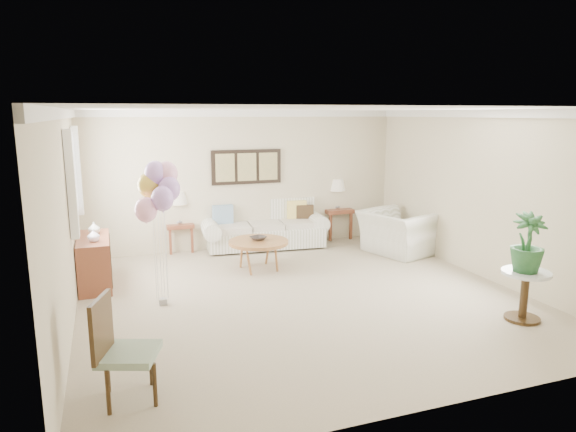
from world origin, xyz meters
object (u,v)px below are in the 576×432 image
object	(u,v)px
sofa	(264,229)
balloon_cluster	(158,189)
coffee_table	(258,243)
accent_chair	(120,347)
armchair	(398,232)

from	to	relation	value
sofa	balloon_cluster	size ratio (longest dim) A/B	1.29
coffee_table	balloon_cluster	xyz separation A→B (m)	(-1.66, -1.08, 1.12)
accent_chair	sofa	bearing A→B (deg)	59.84
sofa	balloon_cluster	xyz separation A→B (m)	(-2.18, -2.49, 1.23)
sofa	armchair	distance (m)	2.53
coffee_table	armchair	size ratio (longest dim) A/B	0.81
sofa	balloon_cluster	distance (m)	3.53
sofa	coffee_table	distance (m)	1.51
armchair	balloon_cluster	size ratio (longest dim) A/B	0.62
coffee_table	accent_chair	size ratio (longest dim) A/B	0.99
coffee_table	balloon_cluster	bearing A→B (deg)	-147.03
sofa	accent_chair	size ratio (longest dim) A/B	2.52
sofa	balloon_cluster	bearing A→B (deg)	-131.21
sofa	accent_chair	xyz separation A→B (m)	(-2.79, -4.80, 0.16)
accent_chair	armchair	bearing A→B (deg)	35.28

